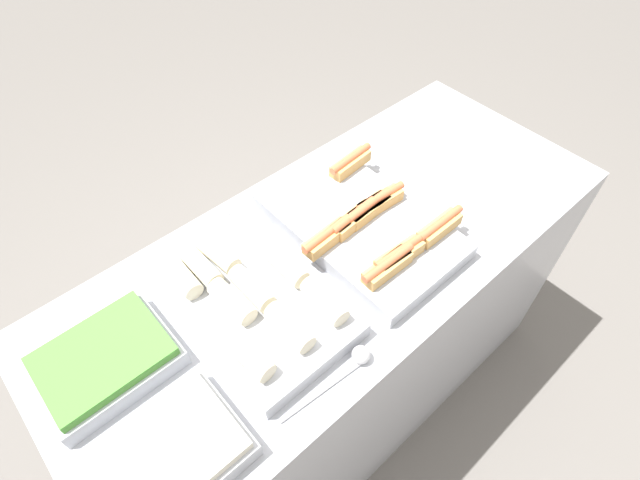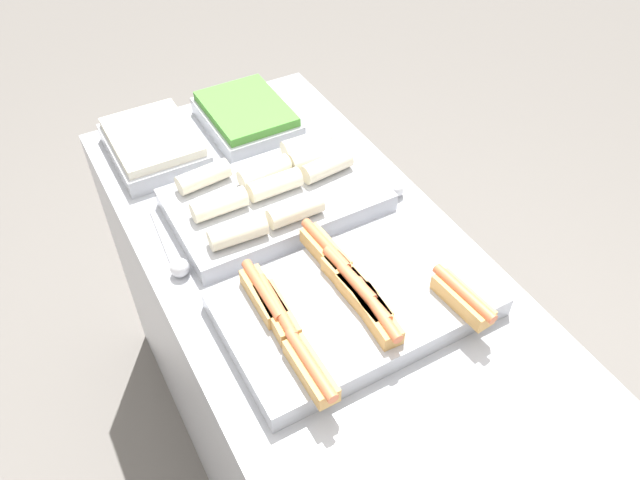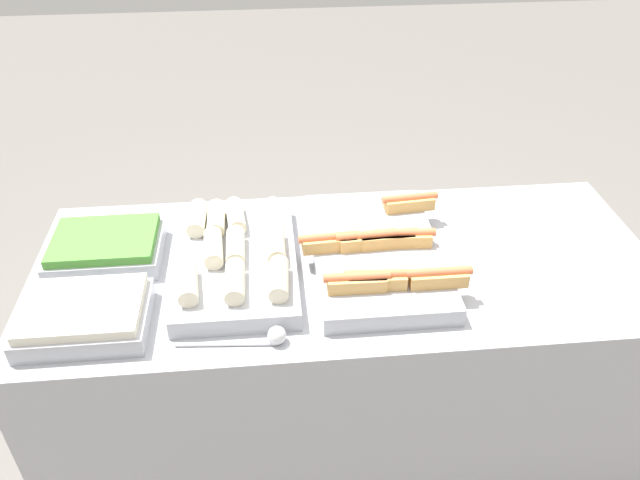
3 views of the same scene
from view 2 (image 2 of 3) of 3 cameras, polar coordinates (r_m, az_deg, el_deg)
name	(u,v)px [view 2 (image 2 of 3)]	position (r m, az deg, el deg)	size (l,w,h in m)	color
ground_plane	(331,477)	(2.18, 1.00, -20.81)	(12.00, 12.00, 0.00)	slate
counter	(333,400)	(1.75, 1.20, -14.44)	(1.68, 0.70, 0.95)	#A8AAB2
tray_hotdogs	(352,303)	(1.29, 2.99, -5.73)	(0.42, 0.55, 0.10)	#A8AAB2
tray_wraps	(275,195)	(1.53, -4.14, 4.09)	(0.31, 0.51, 0.10)	#A8AAB2
tray_side_front	(154,145)	(1.75, -14.98, 8.42)	(0.29, 0.22, 0.07)	#A8AAB2
tray_side_back	(246,116)	(1.81, -6.74, 11.15)	(0.29, 0.22, 0.07)	#A8AAB2
serving_spoon_near	(176,261)	(1.43, -13.04, -1.93)	(0.26, 0.04, 0.04)	silver
serving_spoon_far	(389,183)	(1.60, 6.35, 5.19)	(0.27, 0.04, 0.04)	silver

